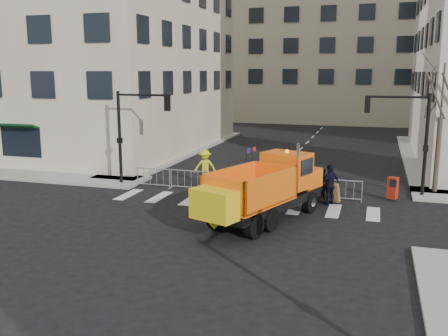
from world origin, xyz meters
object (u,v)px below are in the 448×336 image
(plow_truck, at_px, (264,188))
(cop_a, at_px, (295,182))
(cop_b, at_px, (321,185))
(cop_c, at_px, (330,185))
(worker, at_px, (205,167))
(newspaper_box, at_px, (393,188))

(plow_truck, height_order, cop_a, plow_truck)
(cop_b, distance_m, cop_c, 0.64)
(plow_truck, relative_size, worker, 4.60)
(cop_c, relative_size, worker, 1.03)
(worker, bearing_deg, newspaper_box, -14.51)
(plow_truck, xyz_separation_m, newspaper_box, (5.50, 5.31, -0.82))
(cop_a, bearing_deg, worker, -50.42)
(plow_truck, relative_size, cop_a, 4.65)
(plow_truck, relative_size, cop_b, 5.18)
(worker, distance_m, newspaper_box, 10.21)
(plow_truck, distance_m, worker, 7.40)
(cop_a, xyz_separation_m, cop_c, (1.77, -0.34, 0.04))
(cop_b, bearing_deg, worker, -7.86)
(plow_truck, relative_size, newspaper_box, 8.23)
(worker, height_order, newspaper_box, worker)
(cop_b, relative_size, cop_c, 0.87)
(cop_c, bearing_deg, cop_b, -86.47)
(cop_c, distance_m, worker, 7.47)
(cop_c, relative_size, newspaper_box, 1.84)
(plow_truck, height_order, worker, plow_truck)
(worker, relative_size, newspaper_box, 1.79)
(cop_a, xyz_separation_m, cop_b, (1.28, 0.04, -0.10))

